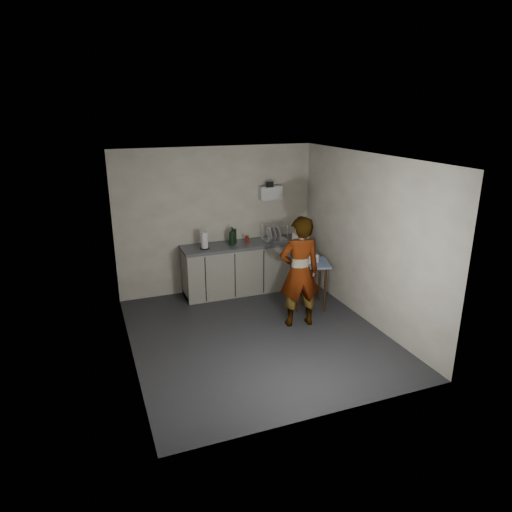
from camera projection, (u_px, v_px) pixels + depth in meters
name	position (u px, v px, depth m)	size (l,w,h in m)	color
ground	(257.00, 335.00, 6.79)	(4.00, 4.00, 0.00)	#292A2E
wall_back	(217.00, 220.00, 8.15)	(3.60, 0.02, 2.60)	#B9B1A1
wall_right	(366.00, 239.00, 7.00)	(0.02, 4.00, 2.60)	#B9B1A1
wall_left	(126.00, 267.00, 5.78)	(0.02, 4.00, 2.60)	#B9B1A1
ceiling	(257.00, 158.00, 5.98)	(3.60, 4.00, 0.01)	white
kitchen_counter	(244.00, 269.00, 8.30)	(2.24, 0.62, 0.91)	black
wall_shelf	(270.00, 193.00, 8.29)	(0.42, 0.18, 0.37)	white
side_table	(309.00, 268.00, 7.56)	(0.77, 0.77, 0.80)	#3B210D
standing_man	(299.00, 272.00, 6.87)	(0.63, 0.41, 1.73)	#B2A593
soap_bottle	(232.00, 236.00, 8.02)	(0.12, 0.12, 0.32)	black
soda_can	(247.00, 239.00, 8.21)	(0.06, 0.06, 0.12)	#B42612
dark_bottle	(234.00, 236.00, 8.11)	(0.08, 0.08, 0.26)	black
paper_towel	(205.00, 241.00, 7.80)	(0.17, 0.17, 0.29)	black
dish_rack	(274.00, 236.00, 8.33)	(0.43, 0.32, 0.30)	white
bakery_box	(305.00, 255.00, 7.56)	(0.35, 0.36, 0.46)	white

